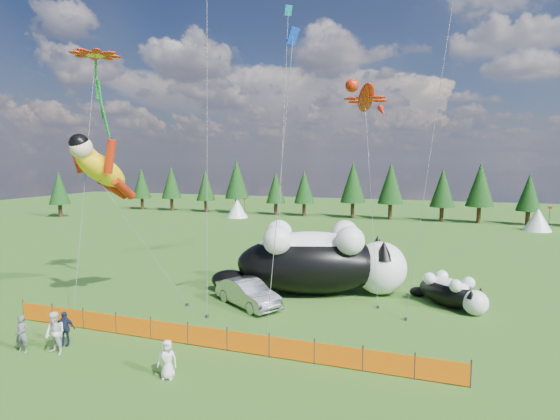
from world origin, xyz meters
name	(u,v)px	position (x,y,z in m)	size (l,w,h in m)	color
ground	(235,324)	(0.00, 0.00, 0.00)	(160.00, 160.00, 0.00)	#183C0B
safety_fence	(207,337)	(0.00, -3.00, 0.50)	(22.06, 0.06, 1.10)	#262626
tree_line	(362,192)	(0.00, 45.00, 4.00)	(90.00, 4.00, 8.00)	black
festival_tents	(442,216)	(11.00, 40.00, 1.40)	(50.00, 3.20, 2.80)	white
cat_large	(319,260)	(2.82, 6.74, 2.16)	(12.33, 6.97, 4.55)	black
cat_small	(451,292)	(10.70, 6.59, 0.89)	(4.34, 3.88, 1.87)	black
car	(248,293)	(-0.53, 2.95, 0.78)	(1.64, 4.71, 1.55)	#B2B3B7
spectator_a	(22,334)	(-7.50, -6.08, 0.84)	(0.61, 0.40, 1.68)	#595A5E
spectator_b	(55,333)	(-5.97, -5.75, 0.95)	(0.92, 0.54, 1.90)	silver
spectator_c	(64,328)	(-6.31, -4.88, 0.80)	(0.94, 0.48, 1.60)	#141F39
spectator_e	(167,359)	(-0.11, -6.02, 0.77)	(0.76, 0.49, 1.55)	silver
superhero_kite	(102,169)	(-7.88, -0.21, 7.97)	(6.30, 4.85, 10.61)	yellow
gecko_kite	(366,98)	(4.94, 11.28, 12.80)	(4.20, 9.60, 14.63)	#B52009
flower_kite	(95,58)	(-8.95, 0.92, 14.29)	(3.01, 5.41, 14.87)	#B52009
diamond_kite_c	(292,52)	(3.48, -1.42, 13.10)	(1.44, 1.14, 14.50)	#0D37C6
diamond_kite_d	(288,28)	(-0.64, 10.81, 17.91)	(1.75, 6.66, 20.29)	#0D8AA3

